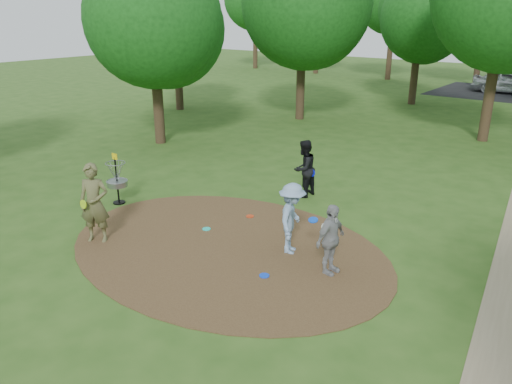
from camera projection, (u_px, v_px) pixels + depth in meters
The scene contains 12 objects.
ground at pixel (226, 248), 12.13m from camera, with size 100.00×100.00×0.00m, color #2D5119.
dirt_clearing at pixel (226, 247), 12.13m from camera, with size 8.40×8.40×0.02m, color #47301C.
player_observer_with_disc at pixel (94, 203), 12.16m from camera, with size 0.88×0.81×2.01m.
player_throwing_with_disc at pixel (292, 219), 11.63m from camera, with size 1.23×1.27×1.72m.
player_walking_with_disc at pixel (304, 169), 15.22m from camera, with size 0.76×0.90×1.78m.
player_waiting_with_disc at pixel (331, 240), 10.70m from camera, with size 0.52×0.97×1.60m.
disc_ground_cyan at pixel (207, 229), 13.11m from camera, with size 0.22×0.22×0.02m, color #1BDFC6.
disc_ground_blue at pixel (264, 276), 10.80m from camera, with size 0.22×0.22×0.02m, color #0E3FEF.
disc_ground_red at pixel (250, 216), 13.92m from camera, with size 0.22×0.22×0.02m, color red.
car_left at pixel (508, 82), 34.48m from camera, with size 1.82×4.53×1.54m, color #B2B7BA.
disc_golf_basket at pixel (116, 175), 14.65m from camera, with size 0.63×0.63×1.54m.
tree_ring at pixel (428, 16), 16.60m from camera, with size 36.75×45.84×9.14m.
Camera 1 is at (7.28, -8.18, 5.44)m, focal length 35.00 mm.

